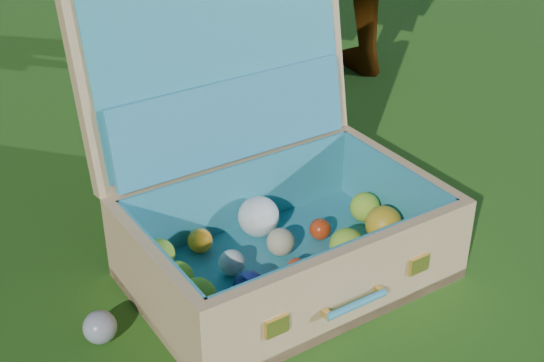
{
  "coord_description": "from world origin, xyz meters",
  "views": [
    {
      "loc": [
        -0.65,
        -1.12,
        1.0
      ],
      "look_at": [
        -0.12,
        0.17,
        0.19
      ],
      "focal_mm": 50.0,
      "sensor_mm": 36.0,
      "label": 1
    }
  ],
  "objects": [
    {
      "name": "stray_ball",
      "position": [
        -0.53,
        0.04,
        0.03
      ],
      "size": [
        0.07,
        0.07,
        0.07
      ],
      "primitive_type": "sphere",
      "color": "teal",
      "rests_on": "ground"
    },
    {
      "name": "suitcase",
      "position": [
        -0.13,
        0.17,
        0.17
      ],
      "size": [
        0.73,
        0.65,
        0.61
      ],
      "rotation": [
        0.0,
        0.0,
        0.18
      ],
      "color": "tan",
      "rests_on": "ground"
    },
    {
      "name": "ground",
      "position": [
        0.0,
        0.0,
        0.0
      ],
      "size": [
        60.0,
        60.0,
        0.0
      ],
      "primitive_type": "plane",
      "color": "#215114",
      "rests_on": "ground"
    }
  ]
}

